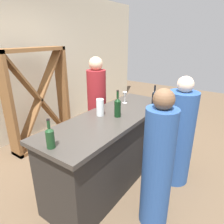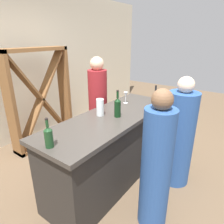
# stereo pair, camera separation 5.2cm
# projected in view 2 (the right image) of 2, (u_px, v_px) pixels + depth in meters

# --- Properties ---
(ground_plane) EXTENTS (12.00, 12.00, 0.00)m
(ground_plane) POSITION_uv_depth(u_px,v_px,m) (112.00, 178.00, 2.91)
(ground_plane) COLOR brown
(back_wall) EXTENTS (8.00, 0.10, 2.80)m
(back_wall) POSITION_uv_depth(u_px,v_px,m) (14.00, 67.00, 3.62)
(back_wall) COLOR beige
(back_wall) RESTS_ON ground
(bar_counter) EXTENTS (2.10, 0.72, 0.97)m
(bar_counter) POSITION_uv_depth(u_px,v_px,m) (112.00, 148.00, 2.74)
(bar_counter) COLOR #2A2723
(bar_counter) RESTS_ON ground
(wine_rack) EXTENTS (1.17, 0.28, 1.75)m
(wine_rack) POSITION_uv_depth(u_px,v_px,m) (41.00, 99.00, 3.58)
(wine_rack) COLOR brown
(wine_rack) RESTS_ON ground
(wine_bottle_leftmost_olive_green) EXTENTS (0.08, 0.08, 0.28)m
(wine_bottle_leftmost_olive_green) POSITION_uv_depth(u_px,v_px,m) (49.00, 136.00, 1.81)
(wine_bottle_leftmost_olive_green) COLOR #193D1E
(wine_bottle_leftmost_olive_green) RESTS_ON bar_counter
(wine_bottle_second_left_dark_green) EXTENTS (0.08, 0.08, 0.34)m
(wine_bottle_second_left_dark_green) POSITION_uv_depth(u_px,v_px,m) (117.00, 107.00, 2.49)
(wine_bottle_second_left_dark_green) COLOR black
(wine_bottle_second_left_dark_green) RESTS_ON bar_counter
(wine_bottle_center_near_black) EXTENTS (0.07, 0.07, 0.30)m
(wine_bottle_center_near_black) POSITION_uv_depth(u_px,v_px,m) (155.00, 98.00, 2.92)
(wine_bottle_center_near_black) COLOR black
(wine_bottle_center_near_black) RESTS_ON bar_counter
(wine_glass_near_left) EXTENTS (0.07, 0.07, 0.16)m
(wine_glass_near_left) POSITION_uv_depth(u_px,v_px,m) (162.00, 95.00, 3.09)
(wine_glass_near_left) COLOR white
(wine_glass_near_left) RESTS_ON bar_counter
(wine_glass_near_center) EXTENTS (0.06, 0.06, 0.16)m
(wine_glass_near_center) POSITION_uv_depth(u_px,v_px,m) (157.00, 95.00, 3.03)
(wine_glass_near_center) COLOR white
(wine_glass_near_center) RESTS_ON bar_counter
(wine_glass_near_right) EXTENTS (0.07, 0.07, 0.17)m
(wine_glass_near_right) POSITION_uv_depth(u_px,v_px,m) (126.00, 95.00, 3.00)
(wine_glass_near_right) COLOR white
(wine_glass_near_right) RESTS_ON bar_counter
(water_pitcher) EXTENTS (0.10, 0.10, 0.22)m
(water_pitcher) POSITION_uv_depth(u_px,v_px,m) (100.00, 107.00, 2.54)
(water_pitcher) COLOR silver
(water_pitcher) RESTS_ON bar_counter
(person_left_guest) EXTENTS (0.34, 0.34, 1.50)m
(person_left_guest) POSITION_uv_depth(u_px,v_px,m) (156.00, 167.00, 2.00)
(person_left_guest) COLOR #284C8C
(person_left_guest) RESTS_ON ground
(person_center_guest) EXTENTS (0.46, 0.46, 1.48)m
(person_center_guest) POSITION_uv_depth(u_px,v_px,m) (179.00, 137.00, 2.65)
(person_center_guest) COLOR #284C8C
(person_center_guest) RESTS_ON ground
(person_right_guest) EXTENTS (0.38, 0.38, 1.63)m
(person_right_guest) POSITION_uv_depth(u_px,v_px,m) (98.00, 110.00, 3.35)
(person_right_guest) COLOR maroon
(person_right_guest) RESTS_ON ground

